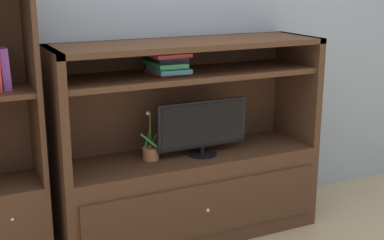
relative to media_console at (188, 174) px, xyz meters
The scene contains 6 objects.
painted_rear_wall 1.02m from the media_console, 90.00° to the left, with size 6.00×0.10×2.80m, color #9EA8B2.
media_console is the anchor object (origin of this frame).
tv_monitor 0.35m from the media_console, 35.43° to the right, with size 0.64×0.20×0.37m.
potted_plant 0.33m from the media_console, behind, with size 0.12×0.11×0.33m.
magazine_stack 0.78m from the media_console, behind, with size 0.24×0.33×0.13m.
bookshelf_tall 1.19m from the media_console, behind, with size 0.44×0.40×1.77m.
Camera 1 is at (-1.46, -2.67, 1.74)m, focal length 49.93 mm.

